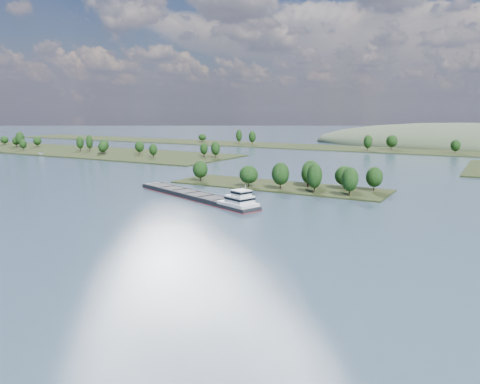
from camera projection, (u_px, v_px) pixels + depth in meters
The scene contains 7 objects.
ground at pixel (204, 211), 163.06m from camera, with size 1800.00×1800.00×0.00m, color #364A5D.
tree_island at pixel (291, 179), 209.37m from camera, with size 100.00×30.00×13.75m.
left_bank at pixel (72, 150), 394.07m from camera, with size 300.00×80.00×15.67m.
back_shoreline at pixel (396, 150), 398.37m from camera, with size 900.00×60.00×15.57m.
hill_west at pixel (471, 145), 459.30m from camera, with size 320.00×160.00×44.00m, color #3F4D35.
cargo_barge at pixel (201, 196), 183.79m from camera, with size 70.05×33.18×9.70m.
motorboat at pixel (41, 154), 356.53m from camera, with size 2.47×6.57×2.54m, color silver.
Camera 1 is at (89.46, -12.47, 35.12)m, focal length 35.00 mm.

